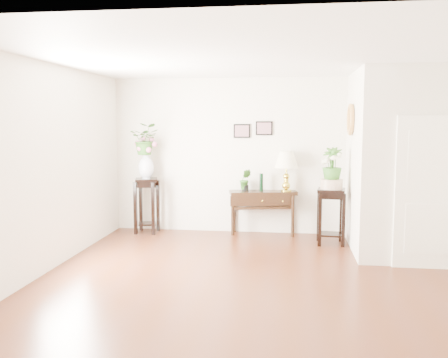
% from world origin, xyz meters
% --- Properties ---
extents(floor, '(6.00, 5.50, 0.02)m').
position_xyz_m(floor, '(0.00, 0.00, 0.00)').
color(floor, '#492214').
rests_on(floor, ground).
extents(ceiling, '(6.00, 5.50, 0.02)m').
position_xyz_m(ceiling, '(0.00, 0.00, 2.80)').
color(ceiling, white).
rests_on(ceiling, ground).
extents(wall_back, '(6.00, 0.02, 2.80)m').
position_xyz_m(wall_back, '(0.00, 2.75, 1.40)').
color(wall_back, white).
rests_on(wall_back, ground).
extents(wall_front, '(6.00, 0.02, 2.80)m').
position_xyz_m(wall_front, '(0.00, -2.75, 1.40)').
color(wall_front, white).
rests_on(wall_front, ground).
extents(wall_left, '(0.02, 5.50, 2.80)m').
position_xyz_m(wall_left, '(-3.00, 0.00, 1.40)').
color(wall_left, white).
rests_on(wall_left, ground).
extents(partition, '(1.80, 1.95, 2.80)m').
position_xyz_m(partition, '(2.10, 1.77, 1.40)').
color(partition, white).
rests_on(partition, floor).
extents(door, '(0.90, 0.05, 2.10)m').
position_xyz_m(door, '(2.10, 0.78, 1.05)').
color(door, white).
rests_on(door, floor).
extents(art_print_left, '(0.30, 0.02, 0.25)m').
position_xyz_m(art_print_left, '(-0.65, 2.73, 1.85)').
color(art_print_left, black).
rests_on(art_print_left, wall_back).
extents(art_print_right, '(0.30, 0.02, 0.25)m').
position_xyz_m(art_print_right, '(-0.25, 2.73, 1.90)').
color(art_print_right, black).
rests_on(art_print_right, wall_back).
extents(wall_ornament, '(0.07, 0.51, 0.51)m').
position_xyz_m(wall_ornament, '(1.16, 1.90, 2.05)').
color(wall_ornament, tan).
rests_on(wall_ornament, partition).
extents(console_table, '(1.24, 0.63, 0.79)m').
position_xyz_m(console_table, '(-0.25, 2.57, 0.39)').
color(console_table, black).
rests_on(console_table, floor).
extents(table_lamp, '(0.49, 0.49, 0.72)m').
position_xyz_m(table_lamp, '(0.16, 2.57, 1.14)').
color(table_lamp, gold).
rests_on(table_lamp, console_table).
extents(green_vase, '(0.09, 0.09, 0.31)m').
position_xyz_m(green_vase, '(-0.28, 2.57, 0.96)').
color(green_vase, black).
rests_on(green_vase, console_table).
extents(potted_plant, '(0.21, 0.18, 0.37)m').
position_xyz_m(potted_plant, '(-0.57, 2.57, 0.97)').
color(potted_plant, '#2D631D').
rests_on(potted_plant, console_table).
extents(plant_stand_a, '(0.48, 0.48, 1.00)m').
position_xyz_m(plant_stand_a, '(-2.35, 2.43, 0.50)').
color(plant_stand_a, black).
rests_on(plant_stand_a, floor).
extents(porcelain_vase, '(0.35, 0.35, 0.48)m').
position_xyz_m(porcelain_vase, '(-2.35, 2.43, 1.22)').
color(porcelain_vase, silver).
rests_on(porcelain_vase, plant_stand_a).
extents(lily_arrangement, '(0.54, 0.47, 0.57)m').
position_xyz_m(lily_arrangement, '(-2.35, 2.43, 1.68)').
color(lily_arrangement, '#2D631D').
rests_on(lily_arrangement, porcelain_vase).
extents(plant_stand_b, '(0.48, 0.48, 0.92)m').
position_xyz_m(plant_stand_b, '(0.90, 2.01, 0.46)').
color(plant_stand_b, black).
rests_on(plant_stand_b, floor).
extents(ceramic_bowl, '(0.45, 0.45, 0.16)m').
position_xyz_m(ceramic_bowl, '(0.90, 2.01, 1.00)').
color(ceramic_bowl, '#BBAC9C').
rests_on(ceramic_bowl, plant_stand_b).
extents(narcissus, '(0.36, 0.36, 0.56)m').
position_xyz_m(narcissus, '(0.90, 2.01, 1.32)').
color(narcissus, '#2D631D').
rests_on(narcissus, ceramic_bowl).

